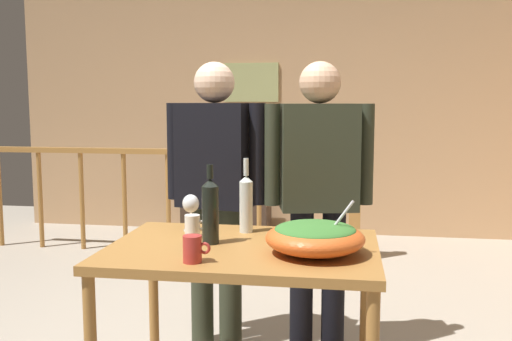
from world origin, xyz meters
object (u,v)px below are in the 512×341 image
(stair_railing, at_px, (216,187))
(wine_bottle_clear, at_px, (246,202))
(wine_bottle_dark, at_px, (210,210))
(tv_console, at_px, (227,215))
(wine_glass, at_px, (191,205))
(person_standing_left, at_px, (215,181))
(serving_table, at_px, (243,264))
(mug_red, at_px, (193,249))
(framed_picture, at_px, (251,82))
(person_standing_right, at_px, (319,183))
(flat_screen_tv, at_px, (226,168))
(mug_white, at_px, (192,226))
(salad_bowl, at_px, (315,236))

(stair_railing, height_order, wine_bottle_clear, wine_bottle_clear)
(wine_bottle_dark, bearing_deg, tv_console, 100.84)
(tv_console, relative_size, wine_glass, 5.02)
(wine_glass, height_order, wine_bottle_dark, wine_bottle_dark)
(person_standing_left, bearing_deg, wine_bottle_clear, 131.37)
(tv_console, xyz_separation_m, serving_table, (0.80, -3.39, 0.47))
(wine_bottle_dark, relative_size, person_standing_left, 0.22)
(mug_red, distance_m, person_standing_left, 1.03)
(tv_console, height_order, wine_glass, wine_glass)
(framed_picture, distance_m, serving_table, 3.84)
(serving_table, bearing_deg, stair_railing, 105.55)
(framed_picture, distance_m, wine_bottle_dark, 3.75)
(wine_glass, relative_size, person_standing_right, 0.11)
(flat_screen_tv, height_order, serving_table, flat_screen_tv)
(stair_railing, xyz_separation_m, serving_table, (0.74, -2.67, 0.07))
(framed_picture, height_order, wine_bottle_dark, framed_picture)
(mug_white, bearing_deg, mug_red, -74.34)
(flat_screen_tv, distance_m, wine_glass, 3.16)
(wine_glass, bearing_deg, salad_bowl, -28.16)
(tv_console, relative_size, wine_bottle_dark, 2.55)
(stair_railing, relative_size, salad_bowl, 8.60)
(tv_console, distance_m, person_standing_left, 2.81)
(serving_table, xyz_separation_m, person_standing_right, (0.29, 0.72, 0.26))
(framed_picture, relative_size, tv_console, 0.65)
(flat_screen_tv, xyz_separation_m, mug_white, (0.53, -3.24, 0.11))
(wine_glass, distance_m, person_standing_left, 0.48)
(wine_glass, xyz_separation_m, wine_bottle_clear, (0.27, 0.01, 0.02))
(wine_glass, bearing_deg, person_standing_left, 88.65)
(serving_table, height_order, person_standing_left, person_standing_left)
(flat_screen_tv, distance_m, person_standing_left, 2.69)
(flat_screen_tv, xyz_separation_m, wine_glass, (0.49, -3.11, 0.18))
(flat_screen_tv, height_order, wine_bottle_clear, wine_bottle_clear)
(flat_screen_tv, bearing_deg, mug_white, -80.64)
(stair_railing, height_order, wine_glass, stair_railing)
(person_standing_right, bearing_deg, wine_bottle_dark, 45.98)
(wine_bottle_clear, height_order, person_standing_left, person_standing_left)
(salad_bowl, relative_size, person_standing_left, 0.25)
(serving_table, bearing_deg, mug_white, 154.80)
(serving_table, height_order, mug_red, mug_red)
(wine_bottle_dark, relative_size, person_standing_right, 0.22)
(stair_railing, distance_m, serving_table, 2.77)
(wine_glass, relative_size, mug_red, 1.62)
(tv_console, xyz_separation_m, wine_bottle_clear, (0.76, -3.13, 0.70))
(framed_picture, bearing_deg, wine_glass, -85.39)
(stair_railing, xyz_separation_m, person_standing_left, (0.45, -1.94, 0.33))
(framed_picture, xyz_separation_m, tv_console, (-0.22, -0.29, -1.39))
(stair_railing, xyz_separation_m, salad_bowl, (1.06, -2.75, 0.23))
(mug_white, bearing_deg, person_standing_right, 47.40)
(wine_bottle_dark, bearing_deg, flat_screen_tv, 100.94)
(wine_glass, distance_m, wine_bottle_clear, 0.27)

